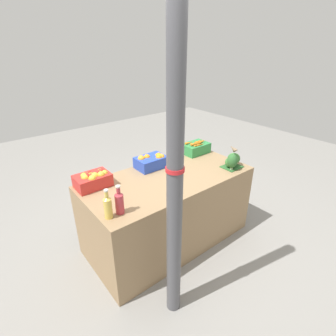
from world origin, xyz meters
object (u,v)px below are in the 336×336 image
(orange_crate, at_px, (151,161))
(broccoli_pile, at_px, (232,161))
(apple_crate, at_px, (93,179))
(carrot_crate, at_px, (196,148))
(juice_bottle_golden, at_px, (108,206))
(sparrow_bird, at_px, (235,150))
(juice_bottle_ruby, at_px, (119,202))
(support_pole, at_px, (175,182))

(orange_crate, bearing_deg, broccoli_pile, -39.15)
(apple_crate, height_order, carrot_crate, apple_crate)
(juice_bottle_golden, relative_size, sparrow_bird, 2.04)
(juice_bottle_golden, height_order, juice_bottle_ruby, juice_bottle_golden)
(carrot_crate, bearing_deg, broccoli_pile, -88.71)
(carrot_crate, xyz_separation_m, sparrow_bird, (0.02, -0.58, 0.15))
(apple_crate, xyz_separation_m, orange_crate, (0.70, 0.00, -0.01))
(apple_crate, height_order, juice_bottle_golden, juice_bottle_golden)
(sparrow_bird, bearing_deg, broccoli_pile, -108.68)
(apple_crate, xyz_separation_m, juice_bottle_golden, (-0.12, -0.56, 0.03))
(broccoli_pile, height_order, sparrow_bird, sparrow_bird)
(support_pole, bearing_deg, juice_bottle_golden, 123.33)
(broccoli_pile, bearing_deg, support_pole, -160.07)
(sparrow_bird, bearing_deg, support_pole, -45.83)
(juice_bottle_golden, relative_size, juice_bottle_ruby, 1.01)
(broccoli_pile, xyz_separation_m, sparrow_bird, (0.01, -0.01, 0.13))
(broccoli_pile, bearing_deg, juice_bottle_ruby, 179.31)
(support_pole, xyz_separation_m, juice_bottle_ruby, (-0.20, 0.46, -0.32))
(broccoli_pile, bearing_deg, juice_bottle_golden, 179.35)
(broccoli_pile, bearing_deg, sparrow_bird, -43.26)
(orange_crate, xyz_separation_m, sparrow_bird, (0.71, -0.58, 0.14))
(support_pole, relative_size, carrot_crate, 7.53)
(apple_crate, distance_m, sparrow_bird, 1.53)
(apple_crate, distance_m, broccoli_pile, 1.52)
(support_pole, height_order, apple_crate, support_pole)
(broccoli_pile, relative_size, juice_bottle_ruby, 0.93)
(broccoli_pile, height_order, juice_bottle_ruby, juice_bottle_ruby)
(support_pole, relative_size, juice_bottle_ruby, 9.67)
(apple_crate, bearing_deg, orange_crate, 0.08)
(carrot_crate, xyz_separation_m, juice_bottle_ruby, (-1.41, -0.56, 0.04))
(carrot_crate, bearing_deg, support_pole, -139.93)
(carrot_crate, relative_size, juice_bottle_golden, 1.28)
(apple_crate, xyz_separation_m, carrot_crate, (1.40, 0.00, -0.01))
(apple_crate, relative_size, juice_bottle_ruby, 1.29)
(orange_crate, xyz_separation_m, juice_bottle_ruby, (-0.72, -0.56, 0.03))
(apple_crate, height_order, orange_crate, orange_crate)
(orange_crate, relative_size, juice_bottle_ruby, 1.29)
(juice_bottle_ruby, bearing_deg, sparrow_bird, -0.93)
(juice_bottle_golden, xyz_separation_m, juice_bottle_ruby, (0.10, 0.00, -0.00))
(orange_crate, bearing_deg, apple_crate, -179.92)
(sparrow_bird, bearing_deg, juice_bottle_ruby, -66.35)
(juice_bottle_ruby, bearing_deg, broccoli_pile, -0.69)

